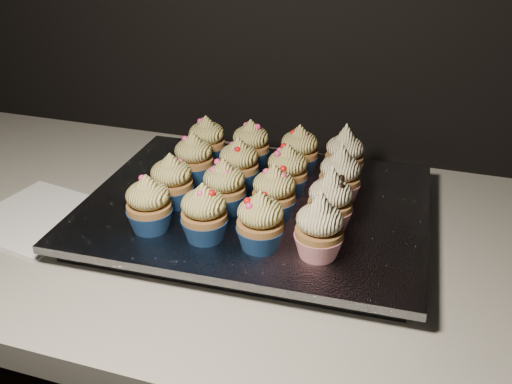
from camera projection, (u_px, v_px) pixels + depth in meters
The scene contains 20 objects.
worktop at pixel (157, 223), 0.91m from camera, with size 2.44×0.64×0.04m, color beige.
napkin at pixel (39, 217), 0.88m from camera, with size 0.18×0.18×0.00m, color white.
baking_tray at pixel (256, 214), 0.87m from camera, with size 0.47×0.36×0.02m, color black.
foil_lining at pixel (256, 205), 0.87m from camera, with size 0.51×0.40×0.01m, color silver.
cupcake_0 at pixel (149, 205), 0.78m from camera, with size 0.06×0.06×0.08m.
cupcake_1 at pixel (204, 214), 0.76m from camera, with size 0.06×0.06×0.08m.
cupcake_2 at pixel (260, 222), 0.74m from camera, with size 0.06×0.06×0.08m.
cupcake_3 at pixel (319, 228), 0.72m from camera, with size 0.06×0.06×0.10m.
cupcake_4 at pixel (172, 182), 0.84m from camera, with size 0.06×0.06×0.08m.
cupcake_5 at pixel (224, 188), 0.82m from camera, with size 0.06×0.06×0.08m.
cupcake_6 at pixel (274, 194), 0.80m from camera, with size 0.06×0.06×0.08m.
cupcake_7 at pixel (330, 201), 0.78m from camera, with size 0.06×0.06×0.10m.
cupcake_8 at pixel (194, 159), 0.91m from camera, with size 0.06×0.06×0.08m.
cupcake_9 at pixel (239, 165), 0.89m from camera, with size 0.06×0.06×0.08m.
cupcake_10 at pixel (287, 172), 0.87m from camera, with size 0.06×0.06×0.08m.
cupcake_11 at pixel (340, 176), 0.85m from camera, with size 0.06×0.06×0.10m.
cupcake_12 at pixel (207, 141), 0.97m from camera, with size 0.06×0.06×0.08m.
cupcake_13 at pixel (251, 145), 0.95m from camera, with size 0.06×0.06×0.08m.
cupcake_14 at pixel (299, 151), 0.93m from camera, with size 0.06×0.06×0.08m.
cupcake_15 at pixel (344, 155), 0.91m from camera, with size 0.06×0.06×0.10m.
Camera 1 is at (0.39, 1.01, 1.35)m, focal length 40.00 mm.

